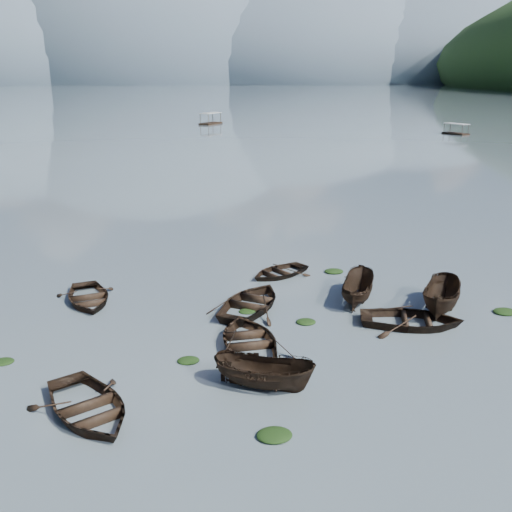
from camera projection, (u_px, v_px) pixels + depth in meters
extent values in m
plane|color=slate|center=(292.00, 409.00, 20.59)|extent=(2400.00, 2400.00, 0.00)
ellipsoid|color=#475666|center=(18.00, 83.00, 846.48)|extent=(520.00, 520.00, 280.00)
ellipsoid|color=#475666|center=(154.00, 82.00, 866.90)|extent=(520.00, 520.00, 340.00)
ellipsoid|color=#475666|center=(284.00, 82.00, 887.32)|extent=(520.00, 520.00, 260.00)
ellipsoid|color=#475666|center=(396.00, 82.00, 905.70)|extent=(520.00, 520.00, 220.00)
imported|color=black|center=(89.00, 415.00, 20.25)|extent=(5.49, 5.99, 1.01)
imported|color=black|center=(252.00, 308.00, 29.46)|extent=(5.70, 6.22, 1.05)
imported|color=black|center=(264.00, 388.00, 21.99)|extent=(4.32, 3.01, 1.56)
imported|color=black|center=(250.00, 347.00, 25.30)|extent=(4.03, 5.31, 1.03)
imported|color=black|center=(411.00, 326.00, 27.41)|extent=(5.59, 4.58, 1.01)
imported|color=black|center=(441.00, 311.00, 29.13)|extent=(3.87, 4.85, 1.78)
imported|color=black|center=(88.00, 302.00, 30.28)|extent=(4.28, 5.15, 0.92)
imported|color=black|center=(279.00, 275.00, 34.31)|extent=(4.85, 4.55, 0.82)
imported|color=black|center=(356.00, 300.00, 30.46)|extent=(3.07, 4.42, 1.60)
ellipsoid|color=black|center=(188.00, 361.00, 24.00)|extent=(0.95, 0.76, 0.21)
ellipsoid|color=black|center=(274.00, 437.00, 19.00)|extent=(1.22, 0.97, 0.26)
ellipsoid|color=black|center=(306.00, 323.00, 27.73)|extent=(0.97, 0.82, 0.21)
ellipsoid|color=black|center=(505.00, 313.00, 28.88)|extent=(1.21, 0.96, 0.25)
ellipsoid|color=black|center=(3.00, 363.00, 23.90)|extent=(0.93, 0.75, 0.20)
ellipsoid|color=black|center=(247.00, 312.00, 28.99)|extent=(0.87, 0.72, 0.18)
ellipsoid|color=black|center=(334.00, 272.00, 34.79)|extent=(1.17, 0.93, 0.25)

